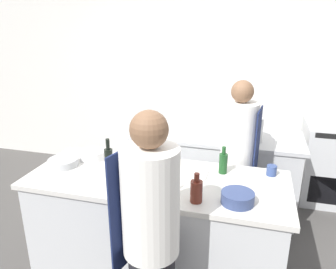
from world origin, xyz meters
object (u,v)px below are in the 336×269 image
(bottle_vinegar, at_px, (109,161))
(stockpot, at_px, (250,129))
(chef_at_prep_near, at_px, (151,240))
(bowl_ceramic_blue, at_px, (238,198))
(bowl_prep_small, at_px, (63,162))
(bottle_sauce, at_px, (196,191))
(bottle_cooking_oil, at_px, (160,156))
(bottle_olive_oil, at_px, (154,179))
(chef_at_stove, at_px, (237,165))
(cup, at_px, (272,170))
(bottle_wine, at_px, (223,163))
(oven_range, at_px, (334,163))
(bowl_mixing_large, at_px, (93,155))

(bottle_vinegar, height_order, stockpot, bottle_vinegar)
(chef_at_prep_near, bearing_deg, bowl_ceramic_blue, -32.10)
(bowl_prep_small, bearing_deg, bottle_sauce, -13.06)
(bowl_ceramic_blue, distance_m, stockpot, 1.31)
(bowl_ceramic_blue, bearing_deg, bottle_vinegar, 171.30)
(bottle_cooking_oil, height_order, bottle_sauce, bottle_cooking_oil)
(chef_at_prep_near, height_order, bottle_sauce, chef_at_prep_near)
(bottle_olive_oil, height_order, bottle_vinegar, bottle_vinegar)
(chef_at_stove, height_order, bottle_cooking_oil, chef_at_stove)
(chef_at_prep_near, xyz_separation_m, bottle_vinegar, (-0.55, 0.60, 0.21))
(chef_at_stove, height_order, bowl_prep_small, chef_at_stove)
(chef_at_stove, height_order, cup, chef_at_stove)
(bottle_olive_oil, distance_m, bottle_wine, 0.65)
(bottle_cooking_oil, xyz_separation_m, bowl_prep_small, (-0.82, -0.22, -0.06))
(chef_at_stove, bearing_deg, oven_range, 142.23)
(chef_at_stove, height_order, bottle_wine, chef_at_stove)
(bottle_olive_oil, bearing_deg, cup, 32.29)
(oven_range, height_order, bowl_prep_small, bowl_prep_small)
(bottle_sauce, bearing_deg, oven_range, 57.06)
(chef_at_prep_near, bearing_deg, bottle_wine, -5.06)
(bottle_olive_oil, distance_m, stockpot, 1.46)
(oven_range, height_order, bowl_ceramic_blue, bowl_ceramic_blue)
(oven_range, relative_size, bottle_vinegar, 3.03)
(bottle_sauce, relative_size, cup, 2.59)
(bottle_wine, xyz_separation_m, bottle_sauce, (-0.13, -0.51, -0.01))
(bottle_wine, bearing_deg, chef_at_prep_near, -110.38)
(bottle_cooking_oil, height_order, bowl_ceramic_blue, bottle_cooking_oil)
(cup, distance_m, stockpot, 0.82)
(bowl_ceramic_blue, bearing_deg, bottle_cooking_oil, 147.11)
(bottle_cooking_oil, bearing_deg, bottle_vinegar, -140.37)
(bowl_mixing_large, bearing_deg, bottle_cooking_oil, 1.11)
(bottle_olive_oil, bearing_deg, bowl_mixing_large, 148.67)
(oven_range, xyz_separation_m, bottle_vinegar, (-2.07, -1.82, 0.56))
(cup, bearing_deg, bottle_sauce, -132.12)
(bottle_sauce, relative_size, stockpot, 0.83)
(chef_at_prep_near, height_order, chef_at_stove, chef_at_prep_near)
(chef_at_prep_near, relative_size, bowl_prep_small, 6.47)
(chef_at_stove, distance_m, bowl_ceramic_blue, 0.88)
(chef_at_stove, xyz_separation_m, bottle_olive_oil, (-0.54, -0.88, 0.21))
(chef_at_prep_near, relative_size, bowl_mixing_large, 7.36)
(bottle_olive_oil, xyz_separation_m, stockpot, (0.63, 1.32, 0.01))
(cup, bearing_deg, bottle_wine, -171.08)
(oven_range, relative_size, chef_at_stove, 0.59)
(bottle_sauce, xyz_separation_m, stockpot, (0.31, 1.36, 0.04))
(oven_range, relative_size, chef_at_prep_near, 0.58)
(bottle_olive_oil, relative_size, cup, 3.45)
(bowl_mixing_large, height_order, stockpot, stockpot)
(bottle_wine, height_order, bottle_cooking_oil, bottle_cooking_oil)
(bowl_mixing_large, distance_m, bowl_prep_small, 0.27)
(bottle_sauce, bearing_deg, bottle_wine, 75.89)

